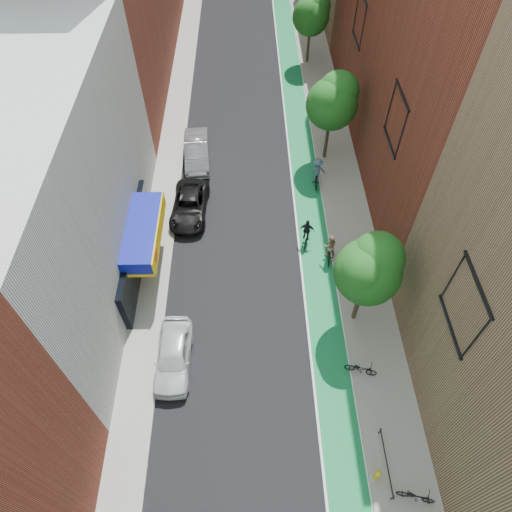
{
  "coord_description": "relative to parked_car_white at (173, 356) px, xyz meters",
  "views": [
    {
      "loc": [
        -0.18,
        -3.17,
        22.28
      ],
      "look_at": [
        0.21,
        13.43,
        1.5
      ],
      "focal_mm": 32.0,
      "sensor_mm": 36.0,
      "label": 1
    }
  ],
  "objects": [
    {
      "name": "bike_lane",
      "position": [
        8.19,
        18.45,
        -0.75
      ],
      "size": [
        2.0,
        68.0,
        0.01
      ],
      "primitive_type": "cube",
      "color": "#157949",
      "rests_on": "ground"
    },
    {
      "name": "sidewalk_right",
      "position": [
        10.69,
        18.45,
        -0.68
      ],
      "size": [
        3.0,
        68.0,
        0.15
      ],
      "primitive_type": "cube",
      "color": "gray",
      "rests_on": "ground"
    },
    {
      "name": "cyclist_lane_mid",
      "position": [
        7.64,
        8.1,
        -0.01
      ],
      "size": [
        1.02,
        1.7,
        1.97
      ],
      "rotation": [
        0.0,
        0.0,
        2.89
      ],
      "color": "black",
      "rests_on": "ground"
    },
    {
      "name": "sidewalk_left",
      "position": [
        -1.81,
        18.45,
        -0.68
      ],
      "size": [
        2.0,
        68.0,
        0.15
      ],
      "primitive_type": "cube",
      "color": "gray",
      "rests_on": "ground"
    },
    {
      "name": "parked_car_silver",
      "position": [
        0.27,
        16.45,
        0.06
      ],
      "size": [
        2.08,
        5.06,
        1.63
      ],
      "primitive_type": "imported",
      "rotation": [
        0.0,
        0.0,
        0.07
      ],
      "color": "gray",
      "rests_on": "ground"
    },
    {
      "name": "parked_bike_far",
      "position": [
        9.59,
        -0.86,
        -0.17
      ],
      "size": [
        1.75,
        1.0,
        0.87
      ],
      "primitive_type": "imported",
      "rotation": [
        0.0,
        0.0,
        1.3
      ],
      "color": "black",
      "rests_on": "sidewalk_right"
    },
    {
      "name": "tree_near",
      "position": [
        9.84,
        2.47,
        3.9
      ],
      "size": [
        3.4,
        3.36,
        6.42
      ],
      "color": "#332619",
      "rests_on": "ground"
    },
    {
      "name": "parked_bike_near",
      "position": [
        10.98,
        -6.74,
        -0.18
      ],
      "size": [
        1.73,
        0.97,
        0.86
      ],
      "primitive_type": "imported",
      "rotation": [
        0.0,
        0.0,
        1.31
      ],
      "color": "black",
      "rests_on": "sidewalk_right"
    },
    {
      "name": "building_left_white",
      "position": [
        -6.81,
        6.45,
        5.24
      ],
      "size": [
        8.0,
        20.0,
        12.0
      ],
      "primitive_type": "cube",
      "color": "silver",
      "rests_on": "ground"
    },
    {
      "name": "parked_car_white",
      "position": [
        0.0,
        0.0,
        0.0
      ],
      "size": [
        1.85,
        4.47,
        1.52
      ],
      "primitive_type": "imported",
      "rotation": [
        0.0,
        0.0,
        -0.01
      ],
      "color": "silver",
      "rests_on": "ground"
    },
    {
      "name": "cyclist_lane_far",
      "position": [
        8.83,
        13.55,
        0.26
      ],
      "size": [
        1.25,
        1.79,
        2.24
      ],
      "rotation": [
        0.0,
        0.0,
        3.1
      ],
      "color": "black",
      "rests_on": "ground"
    },
    {
      "name": "tree_mid",
      "position": [
        9.84,
        16.47,
        4.13
      ],
      "size": [
        3.55,
        3.53,
        6.74
      ],
      "color": "#332619",
      "rests_on": "ground"
    },
    {
      "name": "tree_far",
      "position": [
        9.84,
        30.46,
        3.74
      ],
      "size": [
        3.3,
        3.25,
        6.21
      ],
      "color": "#332619",
      "rests_on": "ground"
    },
    {
      "name": "parked_car_black",
      "position": [
        0.09,
        10.94,
        -0.07
      ],
      "size": [
        2.52,
        5.03,
        1.37
      ],
      "primitive_type": "imported",
      "rotation": [
        0.0,
        0.0,
        -0.05
      ],
      "color": "black",
      "rests_on": "ground"
    },
    {
      "name": "fire_hydrant",
      "position": [
        9.49,
        -5.85,
        -0.2
      ],
      "size": [
        0.27,
        0.27,
        0.77
      ],
      "color": "yellow",
      "rests_on": "sidewalk_right"
    },
    {
      "name": "cyclist_lane_near",
      "position": [
        8.89,
        6.78,
        0.11
      ],
      "size": [
        0.86,
        1.7,
        2.03
      ],
      "rotation": [
        0.0,
        0.0,
        3.07
      ],
      "color": "black",
      "rests_on": "ground"
    }
  ]
}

